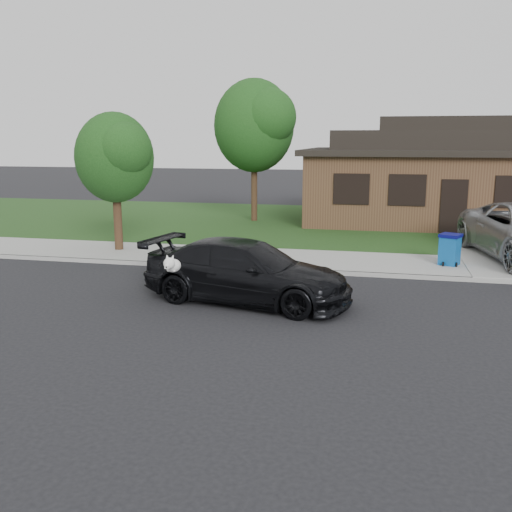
# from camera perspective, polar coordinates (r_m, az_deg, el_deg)

# --- Properties ---
(ground) EXTENTS (120.00, 120.00, 0.00)m
(ground) POSITION_cam_1_polar(r_m,az_deg,el_deg) (13.15, 6.60, -5.37)
(ground) COLOR black
(ground) RESTS_ON ground
(sidewalk) EXTENTS (60.00, 3.00, 0.12)m
(sidewalk) POSITION_cam_1_polar(r_m,az_deg,el_deg) (17.96, 8.27, -0.60)
(sidewalk) COLOR gray
(sidewalk) RESTS_ON ground
(curb) EXTENTS (60.00, 0.12, 0.12)m
(curb) POSITION_cam_1_polar(r_m,az_deg,el_deg) (16.50, 7.87, -1.68)
(curb) COLOR gray
(curb) RESTS_ON ground
(lawn) EXTENTS (60.00, 13.00, 0.13)m
(lawn) POSITION_cam_1_polar(r_m,az_deg,el_deg) (25.83, 9.62, 3.09)
(lawn) COLOR #193814
(lawn) RESTS_ON ground
(driveway) EXTENTS (4.50, 13.00, 0.14)m
(driveway) POSITION_cam_1_polar(r_m,az_deg,el_deg) (23.32, 24.10, 1.34)
(driveway) COLOR gray
(driveway) RESTS_ON ground
(sedan) EXTENTS (5.35, 3.01, 1.46)m
(sedan) POSITION_cam_1_polar(r_m,az_deg,el_deg) (13.55, -0.95, -1.57)
(sedan) COLOR black
(sedan) RESTS_ON ground
(recycling_bin) EXTENTS (0.75, 0.75, 0.94)m
(recycling_bin) POSITION_cam_1_polar(r_m,az_deg,el_deg) (17.99, 18.81, 0.65)
(recycling_bin) COLOR #0D4B8F
(recycling_bin) RESTS_ON sidewalk
(house) EXTENTS (12.60, 8.60, 4.65)m
(house) POSITION_cam_1_polar(r_m,az_deg,el_deg) (27.71, 18.35, 7.55)
(house) COLOR #422B1C
(house) RESTS_ON ground
(tree_0) EXTENTS (3.78, 3.60, 6.34)m
(tree_0) POSITION_cam_1_polar(r_m,az_deg,el_deg) (26.01, 0.12, 13.07)
(tree_0) COLOR #332114
(tree_0) RESTS_ON ground
(tree_2) EXTENTS (2.73, 2.60, 4.59)m
(tree_2) POSITION_cam_1_polar(r_m,az_deg,el_deg) (19.63, -13.75, 9.67)
(tree_2) COLOR #332114
(tree_2) RESTS_ON ground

